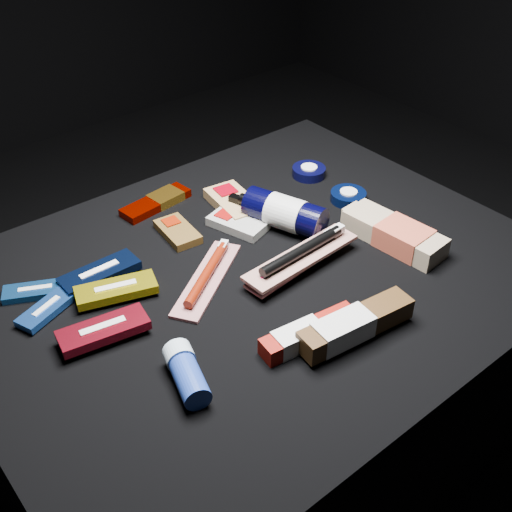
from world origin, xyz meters
TOP-DOWN VIEW (x-y plane):
  - ground at (0.00, 0.00)m, footprint 3.00×3.00m
  - cloth_table at (0.00, 0.00)m, footprint 0.98×0.78m
  - luna_bar_0 at (-0.32, 0.18)m, footprint 0.11×0.08m
  - luna_bar_1 at (-0.32, 0.12)m, footprint 0.11×0.07m
  - luna_bar_2 at (-0.21, 0.15)m, footprint 0.14×0.05m
  - luna_bar_3 at (-0.22, 0.09)m, footprint 0.14×0.09m
  - luna_bar_4 at (-0.28, 0.01)m, footprint 0.14×0.07m
  - clif_bar_0 at (-0.04, 0.18)m, footprint 0.06×0.10m
  - clif_bar_1 at (0.06, 0.13)m, footprint 0.09×0.12m
  - clif_bar_2 at (0.10, 0.19)m, footprint 0.09×0.14m
  - power_bar at (-0.01, 0.29)m, footprint 0.15×0.06m
  - lotion_bottle at (0.13, 0.07)m, footprint 0.11×0.20m
  - cream_tin_upper at (0.30, 0.18)m, footprint 0.07×0.07m
  - cream_tin_lower at (0.29, 0.06)m, footprint 0.07×0.07m
  - bodywash_bottle at (0.25, -0.10)m, footprint 0.08×0.21m
  - deodorant_stick at (-0.23, -0.14)m, footprint 0.07×0.11m
  - toothbrush_pack_0 at (-0.07, 0.03)m, footprint 0.20×0.16m
  - toothbrush_pack_1 at (0.05, -0.04)m, footprint 0.19×0.06m
  - toothbrush_pack_2 at (0.08, -0.04)m, footprint 0.21×0.06m
  - toothbrush_pack_3 at (0.07, -0.05)m, footprint 0.24×0.07m
  - toothpaste_carton_red at (-0.05, -0.18)m, footprint 0.17×0.06m
  - toothpaste_carton_green at (0.01, -0.22)m, footprint 0.20×0.07m

SIDE VIEW (x-z plane):
  - ground at x=0.00m, z-range 0.00..0.00m
  - cloth_table at x=0.00m, z-range 0.00..0.40m
  - luna_bar_0 at x=-0.32m, z-range 0.40..0.41m
  - clif_bar_0 at x=-0.04m, z-range 0.40..0.42m
  - power_bar at x=-0.01m, z-range 0.40..0.42m
  - luna_bar_1 at x=-0.32m, z-range 0.40..0.42m
  - toothbrush_pack_0 at x=-0.07m, z-range 0.40..0.42m
  - clif_bar_1 at x=0.06m, z-range 0.40..0.42m
  - cream_tin_upper at x=0.30m, z-range 0.40..0.42m
  - cream_tin_lower at x=0.29m, z-range 0.40..0.42m
  - clif_bar_2 at x=0.10m, z-range 0.40..0.42m
  - luna_bar_2 at x=-0.21m, z-range 0.40..0.42m
  - toothbrush_pack_1 at x=0.05m, z-range 0.40..0.43m
  - toothpaste_carton_red at x=-0.05m, z-range 0.40..0.43m
  - luna_bar_3 at x=-0.22m, z-range 0.41..0.42m
  - luna_bar_4 at x=-0.28m, z-range 0.41..0.43m
  - bodywash_bottle at x=0.25m, z-range 0.40..0.44m
  - deodorant_stick at x=-0.23m, z-range 0.40..0.44m
  - toothbrush_pack_2 at x=0.08m, z-range 0.41..0.43m
  - toothpaste_carton_green at x=0.01m, z-range 0.40..0.44m
  - toothbrush_pack_3 at x=0.07m, z-range 0.42..0.44m
  - lotion_bottle at x=0.13m, z-range 0.40..0.46m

